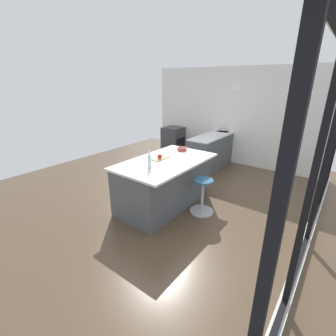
# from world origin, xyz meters

# --- Properties ---
(ground_plane) EXTENTS (7.67, 7.67, 0.00)m
(ground_plane) POSITION_xyz_m (0.00, 0.00, 0.00)
(ground_plane) COLOR brown
(window_panel_rear) EXTENTS (5.90, 0.12, 2.66)m
(window_panel_rear) POSITION_xyz_m (-0.00, 2.54, 1.30)
(window_panel_rear) COLOR silver
(window_panel_rear) RESTS_ON ground_plane
(interior_partition_left) EXTENTS (0.15, 5.08, 2.66)m
(interior_partition_left) POSITION_xyz_m (-2.95, 0.00, 1.33)
(interior_partition_left) COLOR silver
(interior_partition_left) RESTS_ON ground_plane
(sink_cabinet) EXTENTS (2.59, 0.60, 1.18)m
(sink_cabinet) POSITION_xyz_m (-2.61, -0.20, 0.46)
(sink_cabinet) COLOR #4C5156
(sink_cabinet) RESTS_ON ground_plane
(oven_range) EXTENTS (0.60, 0.61, 0.87)m
(oven_range) POSITION_xyz_m (-2.60, -1.85, 0.44)
(oven_range) COLOR #38383D
(oven_range) RESTS_ON ground_plane
(kitchen_island) EXTENTS (1.93, 1.14, 0.92)m
(kitchen_island) POSITION_xyz_m (0.34, 0.09, 0.46)
(kitchen_island) COLOR #4C5156
(kitchen_island) RESTS_ON ground_plane
(stool_by_window) EXTENTS (0.44, 0.44, 0.66)m
(stool_by_window) POSITION_xyz_m (0.17, 0.84, 0.31)
(stool_by_window) COLOR #B7B7BC
(stool_by_window) RESTS_ON ground_plane
(cutting_board) EXTENTS (0.36, 0.24, 0.02)m
(cutting_board) POSITION_xyz_m (0.33, -0.04, 0.93)
(cutting_board) COLOR tan
(cutting_board) RESTS_ON kitchen_island
(apple_red) EXTENTS (0.09, 0.09, 0.09)m
(apple_red) POSITION_xyz_m (0.38, 0.02, 0.98)
(apple_red) COLOR red
(apple_red) RESTS_ON cutting_board
(water_bottle) EXTENTS (0.06, 0.06, 0.31)m
(water_bottle) POSITION_xyz_m (0.82, 0.16, 1.04)
(water_bottle) COLOR silver
(water_bottle) RESTS_ON kitchen_island
(fruit_bowl) EXTENTS (0.20, 0.20, 0.07)m
(fruit_bowl) POSITION_xyz_m (-0.37, 0.01, 0.96)
(fruit_bowl) COLOR #993833
(fruit_bowl) RESTS_ON kitchen_island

